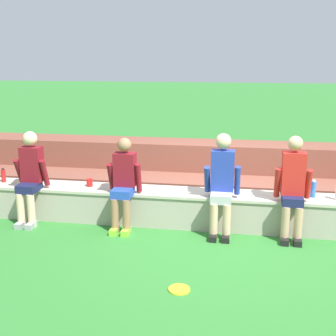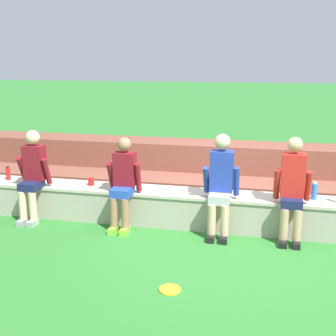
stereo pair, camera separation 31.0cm
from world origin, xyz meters
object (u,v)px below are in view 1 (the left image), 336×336
object	(u,v)px
water_bottle_mid_left	(4,176)
person_right_of_center	(222,182)
person_center	(123,182)
frisbee	(179,289)
person_far_right	(293,186)
plastic_cup_left_end	(90,183)
water_bottle_mid_right	(313,189)
person_left_of_center	(30,176)

from	to	relation	value
water_bottle_mid_left	person_right_of_center	bearing A→B (deg)	-4.89
person_center	person_right_of_center	xyz separation A→B (m)	(1.39, 0.03, 0.06)
person_center	frisbee	bearing A→B (deg)	-57.19
person_far_right	person_center	bearing A→B (deg)	-179.51
person_far_right	plastic_cup_left_end	distance (m)	2.97
plastic_cup_left_end	water_bottle_mid_right	bearing A→B (deg)	0.51
person_center	plastic_cup_left_end	size ratio (longest dim) A/B	11.42
plastic_cup_left_end	frisbee	xyz separation A→B (m)	(1.66, -1.93, -0.55)
person_left_of_center	water_bottle_mid_right	size ratio (longest dim) A/B	5.55
person_center	person_far_right	world-z (taller)	person_far_right
person_left_of_center	person_far_right	bearing A→B (deg)	0.25
person_center	person_right_of_center	world-z (taller)	person_right_of_center
person_far_right	frisbee	world-z (taller)	person_far_right
person_left_of_center	person_far_right	size ratio (longest dim) A/B	0.97
person_left_of_center	plastic_cup_left_end	size ratio (longest dim) A/B	11.86
person_center	plastic_cup_left_end	xyz separation A→B (m)	(-0.62, 0.32, -0.13)
person_center	water_bottle_mid_right	bearing A→B (deg)	7.51
person_center	person_left_of_center	bearing A→B (deg)	179.86
person_left_of_center	person_far_right	distance (m)	3.75
plastic_cup_left_end	person_right_of_center	bearing A→B (deg)	-8.30
water_bottle_mid_left	water_bottle_mid_right	bearing A→B (deg)	0.36
person_right_of_center	plastic_cup_left_end	size ratio (longest dim) A/B	12.26
person_right_of_center	water_bottle_mid_left	world-z (taller)	person_right_of_center
person_left_of_center	frisbee	xyz separation A→B (m)	(2.46, -1.62, -0.71)
person_center	water_bottle_mid_right	xyz separation A→B (m)	(2.64, 0.35, -0.07)
person_left_of_center	person_far_right	world-z (taller)	person_far_right
person_left_of_center	person_right_of_center	bearing A→B (deg)	0.46
water_bottle_mid_right	plastic_cup_left_end	xyz separation A→B (m)	(-3.27, -0.03, -0.06)
person_far_right	water_bottle_mid_left	distance (m)	4.38
person_left_of_center	frisbee	distance (m)	3.03
person_right_of_center	water_bottle_mid_right	distance (m)	1.30
person_left_of_center	person_center	bearing A→B (deg)	-0.14
frisbee	person_right_of_center	bearing A→B (deg)	78.08
water_bottle_mid_right	plastic_cup_left_end	world-z (taller)	water_bottle_mid_right
person_far_right	water_bottle_mid_right	xyz separation A→B (m)	(0.31, 0.33, -0.12)
water_bottle_mid_left	plastic_cup_left_end	xyz separation A→B (m)	(1.41, 0.00, -0.05)
person_right_of_center	person_far_right	size ratio (longest dim) A/B	1.00
water_bottle_mid_left	person_far_right	bearing A→B (deg)	-3.92
person_far_right	plastic_cup_left_end	bearing A→B (deg)	174.21
person_left_of_center	frisbee	size ratio (longest dim) A/B	5.86
water_bottle_mid_right	person_left_of_center	bearing A→B (deg)	-175.15
plastic_cup_left_end	frisbee	world-z (taller)	plastic_cup_left_end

